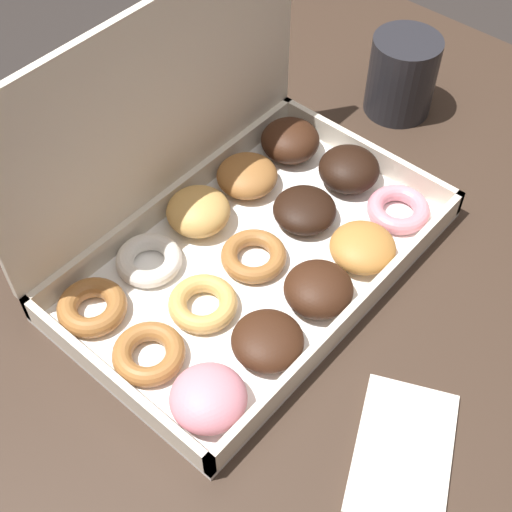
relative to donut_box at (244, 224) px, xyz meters
name	(u,v)px	position (x,y,z in m)	size (l,w,h in m)	color
ground_plane	(297,506)	(0.04, -0.08, -0.76)	(8.00, 8.00, 0.00)	#2D2826
dining_table	(320,320)	(0.04, -0.08, -0.14)	(1.01, 0.96, 0.72)	#38281E
donut_box	(244,224)	(0.00, 0.00, 0.00)	(0.42, 0.26, 0.26)	white
coffee_mug	(402,74)	(0.31, 0.01, 0.01)	(0.09, 0.09, 0.10)	#232328
paper_napkin	(403,452)	(-0.08, -0.26, -0.04)	(0.16, 0.13, 0.01)	silver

